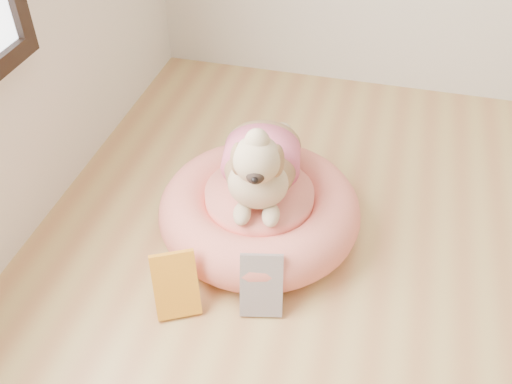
% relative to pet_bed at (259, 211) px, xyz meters
% --- Properties ---
extents(pet_bed, '(0.75, 0.75, 0.19)m').
position_rel_pet_bed_xyz_m(pet_bed, '(0.00, 0.00, 0.00)').
color(pet_bed, '#E06957').
rests_on(pet_bed, floor).
extents(dog, '(0.41, 0.54, 0.36)m').
position_rel_pet_bed_xyz_m(dog, '(0.00, 0.01, 0.28)').
color(dog, brown).
rests_on(dog, pet_bed).
extents(book_yellow, '(0.18, 0.18, 0.21)m').
position_rel_pet_bed_xyz_m(book_yellow, '(-0.17, -0.42, 0.01)').
color(book_yellow, yellow).
rests_on(book_yellow, floor).
extents(book_white, '(0.16, 0.14, 0.20)m').
position_rel_pet_bed_xyz_m(book_white, '(0.10, -0.35, 0.01)').
color(book_white, white).
rests_on(book_white, floor).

